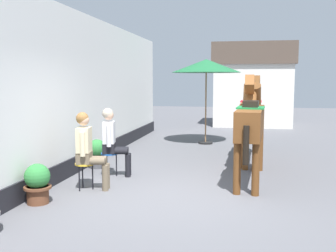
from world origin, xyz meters
name	(u,v)px	position (x,y,z in m)	size (l,w,h in m)	color
ground_plane	(198,161)	(0.00, 3.00, 0.00)	(40.00, 40.00, 0.00)	#56565B
pub_facade_wall	(72,100)	(-2.55, 1.50, 1.54)	(0.34, 14.00, 3.40)	white
distant_cottage	(253,84)	(1.40, 11.20, 1.80)	(3.40, 2.60, 3.50)	silver
seated_visitor_near	(88,147)	(-1.64, 0.13, 0.78)	(0.61, 0.48, 1.39)	gold
seated_visitor_far	(112,138)	(-1.54, 1.16, 0.78)	(0.61, 0.48, 1.39)	#194C99
saddled_horse_near	(251,121)	(1.20, 1.40, 1.16)	(0.60, 3.00, 2.06)	brown
saddled_horse_far	(251,113)	(1.22, 3.26, 1.16)	(0.53, 3.00, 2.06)	brown
flower_planter_inner_near	(37,183)	(-2.12, -0.79, 0.33)	(0.43, 0.43, 0.64)	brown
flower_planter_farthest	(97,153)	(-2.14, 1.85, 0.33)	(0.43, 0.43, 0.64)	#4C4C51
cafe_parasol	(206,66)	(-0.09, 5.70, 2.36)	(2.10, 2.10, 2.58)	black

